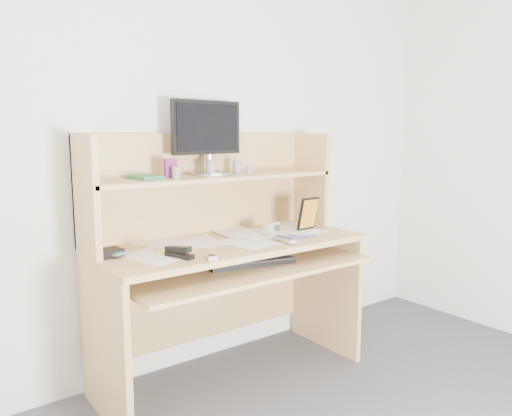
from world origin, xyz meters
TOP-DOWN VIEW (x-y plane):
  - back_wall at (0.00, 1.80)m, footprint 3.60×0.04m
  - desk at (0.00, 1.56)m, footprint 1.40×0.70m
  - paper_clutter at (0.00, 1.48)m, footprint 1.32×0.54m
  - keyboard at (0.03, 1.36)m, footprint 0.47×0.25m
  - tv_remote at (0.21, 1.30)m, footprint 0.06×0.16m
  - flip_phone at (-0.28, 1.22)m, footprint 0.06×0.09m
  - stapler at (-0.37, 1.34)m, footprint 0.08×0.15m
  - wallet at (-0.62, 1.55)m, footprint 0.13×0.11m
  - sticky_note_pad at (-0.39, 1.47)m, footprint 0.09×0.09m
  - digital_camera at (0.27, 1.49)m, footprint 0.11×0.06m
  - game_case at (0.51, 1.45)m, footprint 0.13×0.02m
  - blue_pen at (0.34, 1.32)m, footprint 0.16×0.04m
  - card_box at (-0.26, 1.63)m, footprint 0.07×0.03m
  - shelf_book at (-0.39, 1.65)m, footprint 0.15×0.18m
  - chip_stack_a at (-0.25, 1.59)m, footprint 0.05×0.05m
  - chip_stack_b at (0.16, 1.65)m, footprint 0.06×0.06m
  - chip_stack_c at (0.21, 1.61)m, footprint 0.05×0.05m
  - chip_stack_d at (-0.03, 1.63)m, footprint 0.06×0.06m
  - monitor at (-0.00, 1.69)m, footprint 0.45×0.23m

SIDE VIEW (x-z plane):
  - keyboard at x=0.03m, z-range 0.65..0.68m
  - desk at x=0.00m, z-range 0.04..1.34m
  - paper_clutter at x=0.00m, z-range 0.75..0.76m
  - sticky_note_pad at x=-0.39m, z-range 0.75..0.76m
  - blue_pen at x=0.34m, z-range 0.76..0.76m
  - tv_remote at x=0.21m, z-range 0.76..0.77m
  - flip_phone at x=-0.28m, z-range 0.76..0.78m
  - wallet at x=-0.62m, z-range 0.76..0.78m
  - stapler at x=-0.37m, z-range 0.76..0.80m
  - digital_camera at x=0.27m, z-range 0.76..0.82m
  - game_case at x=0.51m, z-range 0.76..0.94m
  - shelf_book at x=-0.39m, z-range 1.08..1.10m
  - chip_stack_c at x=0.21m, z-range 1.08..1.13m
  - chip_stack_a at x=-0.25m, z-range 1.08..1.14m
  - chip_stack_b at x=0.16m, z-range 1.08..1.15m
  - chip_stack_d at x=-0.03m, z-range 1.08..1.16m
  - card_box at x=-0.26m, z-range 1.08..1.18m
  - back_wall at x=0.00m, z-range 0.00..2.50m
  - monitor at x=0.00m, z-range 1.09..1.49m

